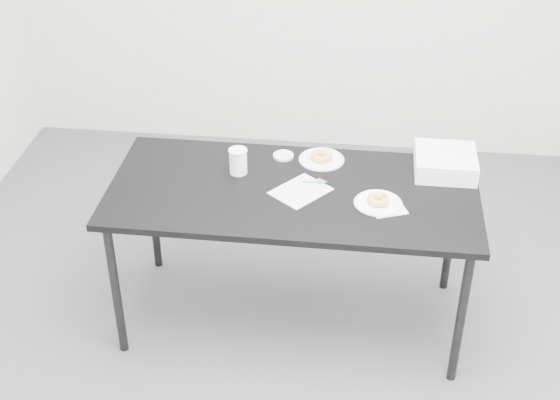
# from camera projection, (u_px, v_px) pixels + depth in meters

# --- Properties ---
(floor) EXTENTS (4.00, 4.00, 0.00)m
(floor) POSITION_uv_depth(u_px,v_px,m) (280.00, 335.00, 3.91)
(floor) COLOR #515257
(floor) RESTS_ON ground
(table) EXTENTS (1.72, 0.81, 0.78)m
(table) POSITION_uv_depth(u_px,v_px,m) (293.00, 200.00, 3.63)
(table) COLOR black
(table) RESTS_ON floor
(scorecard) EXTENTS (0.31, 0.32, 0.00)m
(scorecard) POSITION_uv_depth(u_px,v_px,m) (301.00, 191.00, 3.59)
(scorecard) COLOR white
(scorecard) RESTS_ON table
(logo_patch) EXTENTS (0.06, 0.06, 0.00)m
(logo_patch) POSITION_uv_depth(u_px,v_px,m) (319.00, 181.00, 3.65)
(logo_patch) COLOR green
(logo_patch) RESTS_ON scorecard
(pen) EXTENTS (0.12, 0.02, 0.01)m
(pen) POSITION_uv_depth(u_px,v_px,m) (315.00, 182.00, 3.64)
(pen) COLOR #0D8C91
(pen) RESTS_ON scorecard
(napkin) EXTENTS (0.19, 0.19, 0.00)m
(napkin) POSITION_uv_depth(u_px,v_px,m) (387.00, 207.00, 3.47)
(napkin) COLOR white
(napkin) RESTS_ON table
(plate_near) EXTENTS (0.22, 0.22, 0.01)m
(plate_near) POSITION_uv_depth(u_px,v_px,m) (378.00, 203.00, 3.49)
(plate_near) COLOR white
(plate_near) RESTS_ON napkin
(donut_near) EXTENTS (0.12, 0.12, 0.03)m
(donut_near) POSITION_uv_depth(u_px,v_px,m) (378.00, 199.00, 3.48)
(donut_near) COLOR gold
(donut_near) RESTS_ON plate_near
(plate_far) EXTENTS (0.22, 0.22, 0.01)m
(plate_far) POSITION_uv_depth(u_px,v_px,m) (322.00, 160.00, 3.82)
(plate_far) COLOR white
(plate_far) RESTS_ON table
(donut_far) EXTENTS (0.13, 0.13, 0.03)m
(donut_far) POSITION_uv_depth(u_px,v_px,m) (322.00, 156.00, 3.81)
(donut_far) COLOR gold
(donut_far) RESTS_ON plate_far
(coffee_cup) EXTENTS (0.08, 0.08, 0.13)m
(coffee_cup) POSITION_uv_depth(u_px,v_px,m) (238.00, 161.00, 3.69)
(coffee_cup) COLOR white
(coffee_cup) RESTS_ON table
(cup_lid) EXTENTS (0.10, 0.10, 0.01)m
(cup_lid) POSITION_uv_depth(u_px,v_px,m) (283.00, 156.00, 3.84)
(cup_lid) COLOR white
(cup_lid) RESTS_ON table
(bakery_box) EXTENTS (0.29, 0.29, 0.10)m
(bakery_box) POSITION_uv_depth(u_px,v_px,m) (445.00, 162.00, 3.71)
(bakery_box) COLOR white
(bakery_box) RESTS_ON table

